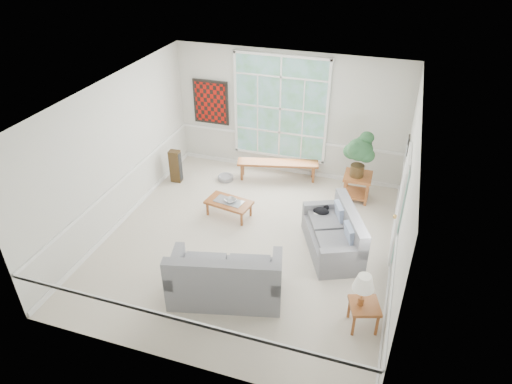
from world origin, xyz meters
TOP-DOWN VIEW (x-y plane):
  - floor at (0.00, 0.00)m, footprint 5.50×6.00m
  - ceiling at (0.00, 0.00)m, footprint 5.50×6.00m
  - wall_back at (0.00, 3.00)m, footprint 5.50×0.02m
  - wall_front at (0.00, -3.00)m, footprint 5.50×0.02m
  - wall_left at (-2.75, 0.00)m, footprint 0.02×6.00m
  - wall_right at (2.75, 0.00)m, footprint 0.02×6.00m
  - window_back at (-0.20, 2.96)m, footprint 2.30×0.08m
  - entry_door at (2.71, 0.60)m, footprint 0.08×0.90m
  - door_sidelight at (2.71, -0.03)m, footprint 0.08×0.26m
  - wall_art at (-1.95, 2.95)m, footprint 0.90×0.06m
  - wall_frame_near at (2.71, 1.75)m, footprint 0.04×0.26m
  - wall_frame_far at (2.71, 2.15)m, footprint 0.04×0.26m
  - loveseat_right at (1.61, 0.23)m, footprint 1.44×1.84m
  - loveseat_front at (0.12, -1.49)m, footprint 2.03×1.38m
  - coffee_table at (-0.67, 0.72)m, footprint 1.03×0.67m
  - pewter_bowl at (-0.64, 0.73)m, footprint 0.39×0.39m
  - window_bench at (-0.11, 2.56)m, footprint 1.97×0.83m
  - end_table at (1.81, 2.25)m, footprint 0.61×0.61m
  - houseplant at (1.78, 2.22)m, footprint 0.80×0.80m
  - side_table at (2.40, -1.49)m, footprint 0.57×0.57m
  - table_lamp at (2.33, -1.50)m, footprint 0.46×0.46m
  - pet_bed at (-1.30, 2.12)m, footprint 0.45×0.45m
  - floor_speaker at (-2.40, 1.70)m, footprint 0.26×0.21m
  - cat at (1.29, 0.72)m, footprint 0.39×0.37m

SIDE VIEW (x-z plane):
  - floor at x=0.00m, z-range -0.01..0.00m
  - pet_bed at x=-1.30m, z-range 0.00..0.12m
  - coffee_table at x=-0.67m, z-range 0.00..0.36m
  - window_bench at x=-0.11m, z-range 0.00..0.45m
  - side_table at x=2.40m, z-range 0.00..0.46m
  - end_table at x=1.81m, z-range 0.00..0.60m
  - pewter_bowl at x=-0.64m, z-range 0.36..0.43m
  - floor_speaker at x=-2.40m, z-range 0.00..0.80m
  - loveseat_right at x=1.61m, z-range 0.00..0.89m
  - loveseat_front at x=0.12m, z-range 0.00..1.01m
  - cat at x=1.29m, z-range 0.45..0.60m
  - table_lamp at x=2.33m, z-range 0.46..1.03m
  - entry_door at x=2.71m, z-range 0.00..2.10m
  - houseplant at x=1.78m, z-range 0.60..1.64m
  - door_sidelight at x=2.71m, z-range 0.20..2.10m
  - wall_back at x=0.00m, z-range 0.00..3.00m
  - wall_front at x=0.00m, z-range 0.00..3.00m
  - wall_left at x=-2.75m, z-range 0.00..3.00m
  - wall_right at x=2.75m, z-range 0.00..3.00m
  - wall_frame_near at x=2.71m, z-range 1.39..1.71m
  - wall_frame_far at x=2.71m, z-range 1.39..1.71m
  - wall_art at x=-1.95m, z-range 1.05..2.15m
  - window_back at x=-0.20m, z-range 0.45..2.85m
  - ceiling at x=0.00m, z-range 2.99..3.01m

